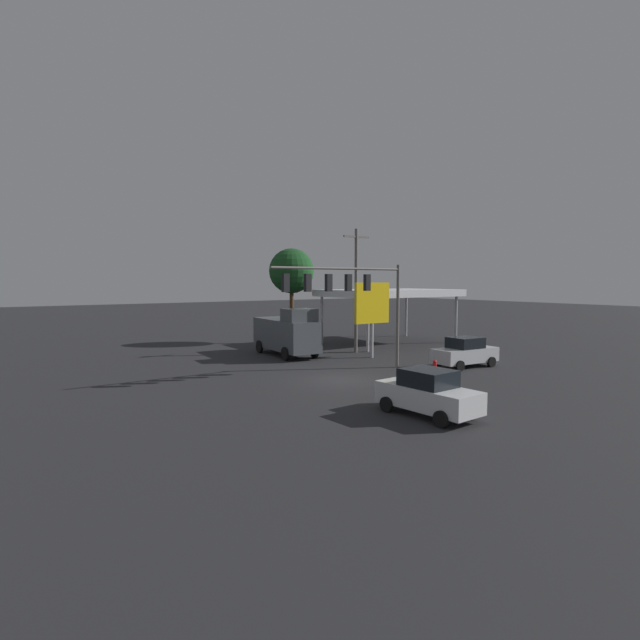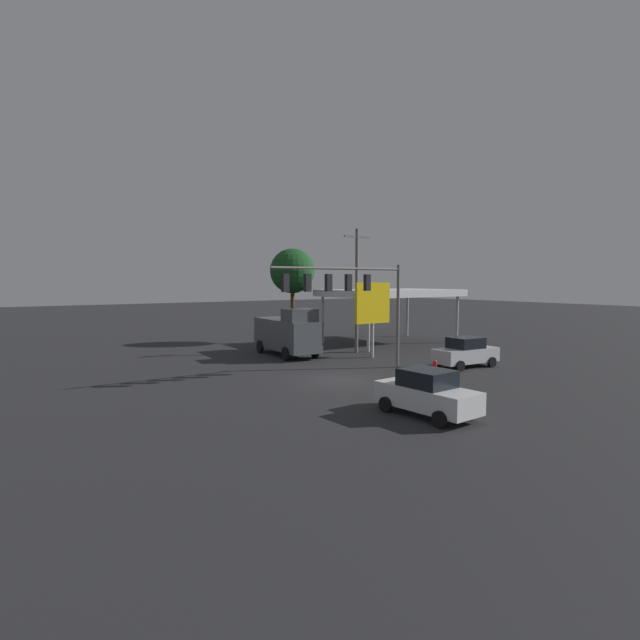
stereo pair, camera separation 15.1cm
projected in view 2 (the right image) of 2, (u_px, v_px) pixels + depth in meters
name	position (u px, v px, depth m)	size (l,w,h in m)	color
ground_plane	(340.00, 380.00, 27.98)	(200.00, 200.00, 0.00)	#262628
traffic_signal_assembly	(348.00, 289.00, 29.39)	(9.26, 0.43, 6.56)	slate
utility_pole	(357.00, 287.00, 38.22)	(2.40, 0.26, 9.49)	slate
gas_station_canopy	(390.00, 293.00, 44.06)	(11.42, 7.57, 4.77)	silver
price_sign	(373.00, 305.00, 35.74)	(3.03, 0.27, 5.42)	#B7B7BC
delivery_truck	(288.00, 333.00, 36.87)	(2.89, 6.93, 3.58)	#474C51
sedan_waiting	(427.00, 393.00, 20.50)	(2.28, 4.51, 1.93)	silver
sedan_far	(465.00, 352.00, 32.07)	(4.49, 2.26, 1.93)	silver
street_tree	(292.00, 271.00, 44.31)	(3.99, 3.99, 8.41)	#4C331E
fire_hydrant	(435.00, 367.00, 29.46)	(0.24, 0.24, 0.88)	red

